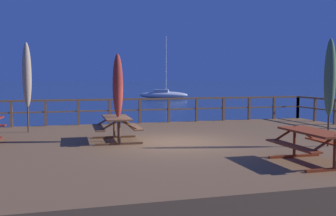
{
  "coord_description": "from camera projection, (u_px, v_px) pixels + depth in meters",
  "views": [
    {
      "loc": [
        -3.48,
        -11.6,
        2.65
      ],
      "look_at": [
        0.0,
        0.83,
        1.66
      ],
      "focal_mm": 42.7,
      "sensor_mm": 36.0,
      "label": 1
    }
  ],
  "objects": [
    {
      "name": "sailboat_distant",
      "position": [
        163.0,
        95.0,
        49.6
      ],
      "size": [
        6.21,
        3.66,
        7.72
      ],
      "color": "silver",
      "rests_on": "ground"
    },
    {
      "name": "wooden_deck",
      "position": [
        175.0,
        153.0,
        12.26
      ],
      "size": [
        16.02,
        11.06,
        0.66
      ],
      "primitive_type": "cube",
      "color": "brown",
      "rests_on": "ground"
    },
    {
      "name": "picnic_table_mid_centre",
      "position": [
        117.0,
        124.0,
        12.44
      ],
      "size": [
        1.45,
        1.8,
        0.78
      ],
      "color": "brown",
      "rests_on": "wooden_deck"
    },
    {
      "name": "patio_umbrella_tall_front",
      "position": [
        330.0,
        78.0,
        11.41
      ],
      "size": [
        0.32,
        0.32,
        3.1
      ],
      "color": "#4C3828",
      "rests_on": "wooden_deck"
    },
    {
      "name": "picnic_table_back_right",
      "position": [
        313.0,
        140.0,
        9.21
      ],
      "size": [
        1.41,
        1.87,
        0.78
      ],
      "color": "#993819",
      "rests_on": "wooden_deck"
    },
    {
      "name": "patio_umbrella_short_front",
      "position": [
        27.0,
        75.0,
        14.33
      ],
      "size": [
        0.32,
        0.32,
        3.25
      ],
      "color": "#4C3828",
      "rests_on": "wooden_deck"
    },
    {
      "name": "ground_plane",
      "position": [
        175.0,
        164.0,
        12.28
      ],
      "size": [
        600.0,
        600.0,
        0.0
      ],
      "primitive_type": "plane",
      "color": "navy"
    },
    {
      "name": "railing_waterside_far",
      "position": [
        140.0,
        107.0,
        17.34
      ],
      "size": [
        15.82,
        0.1,
        1.09
      ],
      "color": "brown",
      "rests_on": "wooden_deck"
    },
    {
      "name": "patio_umbrella_tall_mid_right",
      "position": [
        118.0,
        86.0,
        12.31
      ],
      "size": [
        0.32,
        0.32,
        2.71
      ],
      "color": "#4C3828",
      "rests_on": "wooden_deck"
    }
  ]
}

